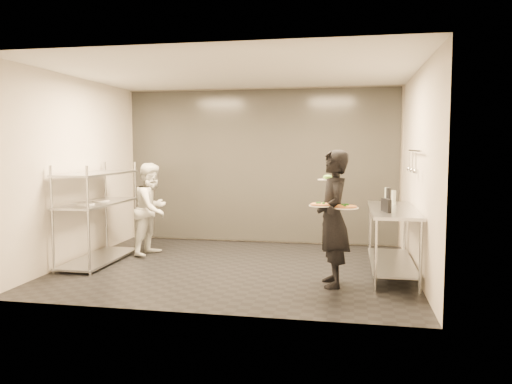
% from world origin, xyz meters
% --- Properties ---
extents(room_shell, '(5.00, 4.00, 2.80)m').
position_xyz_m(room_shell, '(0.00, 1.18, 1.40)').
color(room_shell, black).
rests_on(room_shell, ground).
extents(pass_rack, '(0.60, 1.60, 1.50)m').
position_xyz_m(pass_rack, '(-2.15, -0.00, 0.77)').
color(pass_rack, '#B6B9BD').
rests_on(pass_rack, ground).
extents(prep_counter, '(0.60, 1.80, 0.92)m').
position_xyz_m(prep_counter, '(2.18, 0.00, 0.63)').
color(prep_counter, '#B6B9BD').
rests_on(prep_counter, ground).
extents(utensil_rail, '(0.07, 1.20, 0.31)m').
position_xyz_m(utensil_rail, '(2.43, -0.00, 1.55)').
color(utensil_rail, '#B6B9BD').
rests_on(utensil_rail, room_shell).
extents(waiter, '(0.53, 0.70, 1.71)m').
position_xyz_m(waiter, '(1.40, -0.67, 0.86)').
color(waiter, black).
rests_on(waiter, ground).
extents(chef, '(0.67, 0.80, 1.49)m').
position_xyz_m(chef, '(-1.55, 0.65, 0.74)').
color(chef, silver).
rests_on(chef, ground).
extents(pizza_plate_near, '(0.28, 0.28, 0.05)m').
position_xyz_m(pizza_plate_near, '(1.25, -0.86, 1.05)').
color(pizza_plate_near, white).
rests_on(pizza_plate_near, waiter).
extents(pizza_plate_far, '(0.31, 0.31, 0.05)m').
position_xyz_m(pizza_plate_far, '(1.55, -0.85, 1.03)').
color(pizza_plate_far, white).
rests_on(pizza_plate_far, waiter).
extents(salad_plate, '(0.26, 0.26, 0.07)m').
position_xyz_m(salad_plate, '(1.31, -0.40, 1.35)').
color(salad_plate, white).
rests_on(salad_plate, waiter).
extents(pos_monitor, '(0.12, 0.24, 0.17)m').
position_xyz_m(pos_monitor, '(2.06, -0.41, 1.01)').
color(pos_monitor, black).
rests_on(pos_monitor, prep_counter).
extents(bottle_green, '(0.06, 0.06, 0.22)m').
position_xyz_m(bottle_green, '(2.15, 0.80, 1.03)').
color(bottle_green, gray).
rests_on(bottle_green, prep_counter).
extents(bottle_clear, '(0.06, 0.06, 0.21)m').
position_xyz_m(bottle_clear, '(2.22, 0.37, 1.03)').
color(bottle_clear, gray).
rests_on(bottle_clear, prep_counter).
extents(bottle_dark, '(0.07, 0.07, 0.24)m').
position_xyz_m(bottle_dark, '(2.15, 0.53, 1.04)').
color(bottle_dark, black).
rests_on(bottle_dark, prep_counter).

